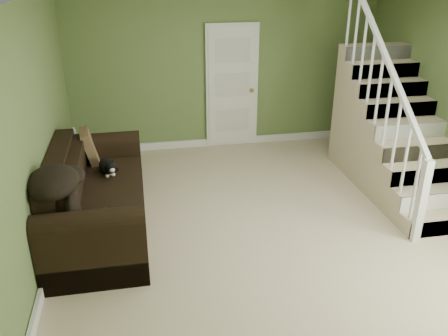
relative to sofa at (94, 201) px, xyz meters
name	(u,v)px	position (x,y,z in m)	size (l,w,h in m)	color
floor	(268,225)	(2.02, -0.32, -0.36)	(5.00, 5.50, 0.01)	#C0AD8B
wall_back	(226,69)	(2.02, 2.43, 0.94)	(5.00, 0.04, 2.60)	#5F7740
wall_front	(406,276)	(2.02, -3.07, 0.94)	(5.00, 0.04, 2.60)	#5F7740
wall_left	(33,138)	(-0.48, -0.32, 0.94)	(0.04, 5.50, 2.60)	#5F7740
baseboard_back	(226,141)	(2.02, 2.40, -0.30)	(5.00, 0.04, 0.12)	white
baseboard_left	(54,242)	(-0.45, -0.32, -0.30)	(0.04, 5.50, 0.12)	white
door	(232,87)	(2.12, 2.39, 0.64)	(0.86, 0.12, 2.02)	white
staircase	(389,137)	(4.02, 0.65, 0.28)	(1.00, 2.51, 2.82)	#C0AD8B
sofa	(94,201)	(0.00, 0.00, 0.00)	(1.04, 2.41, 0.95)	black
side_table	(83,158)	(-0.25, 1.54, -0.08)	(0.50, 0.50, 0.78)	black
cat	(107,167)	(0.16, 0.40, 0.25)	(0.32, 0.51, 0.25)	black
banana	(102,213)	(0.13, -0.62, 0.18)	(0.05, 0.17, 0.05)	gold
throw_pillow	(90,146)	(-0.07, 0.86, 0.36)	(0.11, 0.43, 0.43)	#432A1B
throw_blanket	(53,182)	(-0.28, -0.73, 0.62)	(0.49, 0.64, 0.27)	black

